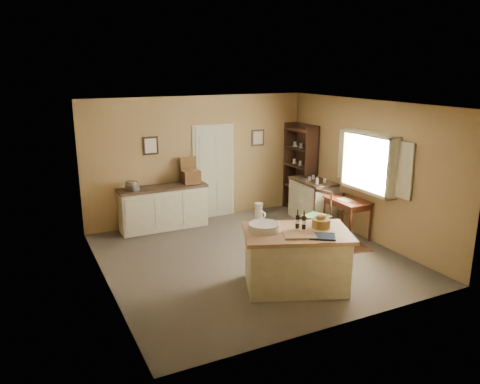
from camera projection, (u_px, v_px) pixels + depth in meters
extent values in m
plane|color=#62554B|center=(251.00, 258.00, 8.33)|extent=(5.00, 5.00, 0.00)
cube|color=olive|center=(198.00, 159.00, 10.14)|extent=(5.00, 0.10, 2.70)
cube|color=olive|center=(345.00, 228.00, 5.81)|extent=(5.00, 0.10, 2.70)
cube|color=olive|center=(102.00, 202.00, 6.91)|extent=(0.10, 5.00, 2.70)
cube|color=olive|center=(366.00, 170.00, 9.04)|extent=(0.10, 5.00, 2.70)
plane|color=silver|center=(252.00, 104.00, 7.63)|extent=(5.00, 5.00, 0.00)
cube|color=#A3A38A|center=(214.00, 171.00, 10.35)|extent=(0.97, 0.06, 2.11)
cube|color=black|center=(151.00, 146.00, 9.58)|extent=(0.32, 0.02, 0.38)
cube|color=beige|center=(151.00, 146.00, 9.57)|extent=(0.24, 0.01, 0.30)
cube|color=black|center=(258.00, 138.00, 10.65)|extent=(0.32, 0.02, 0.38)
cube|color=beige|center=(258.00, 138.00, 10.64)|extent=(0.24, 0.01, 0.30)
cube|color=beige|center=(367.00, 190.00, 8.90)|extent=(0.25, 1.32, 0.06)
cube|color=beige|center=(371.00, 134.00, 8.63)|extent=(0.25, 1.32, 0.06)
cube|color=white|center=(374.00, 162.00, 8.82)|extent=(0.01, 1.20, 1.00)
cube|color=beige|center=(405.00, 171.00, 8.09)|extent=(0.04, 0.35, 1.00)
cube|color=beige|center=(345.00, 155.00, 9.51)|extent=(0.04, 0.35, 1.00)
cube|color=beige|center=(296.00, 261.00, 7.13)|extent=(1.71, 1.41, 0.85)
cube|color=#8D6544|center=(297.00, 233.00, 7.01)|extent=(1.86, 1.55, 0.06)
cylinder|color=white|center=(264.00, 227.00, 7.00)|extent=(0.46, 0.46, 0.11)
cube|color=#8D6544|center=(299.00, 235.00, 6.79)|extent=(0.55, 0.47, 0.03)
cube|color=black|center=(322.00, 236.00, 6.75)|extent=(0.47, 0.45, 0.02)
cylinder|color=olive|center=(321.00, 223.00, 7.13)|extent=(0.28, 0.28, 0.14)
cylinder|color=black|center=(298.00, 219.00, 7.10)|extent=(0.06, 0.06, 0.29)
cylinder|color=black|center=(304.00, 220.00, 7.06)|extent=(0.06, 0.06, 0.29)
cube|color=beige|center=(164.00, 209.00, 9.74)|extent=(1.79, 0.49, 0.85)
cube|color=#332319|center=(163.00, 188.00, 9.62)|extent=(1.83, 0.52, 0.05)
cube|color=#4C2F17|center=(191.00, 177.00, 9.84)|extent=(0.36, 0.27, 0.28)
cylinder|color=#59544F|center=(132.00, 186.00, 9.32)|extent=(0.30, 0.30, 0.18)
cube|color=#4C2516|center=(327.00, 239.00, 9.19)|extent=(1.35, 1.76, 0.01)
cube|color=#3B180E|center=(348.00, 200.00, 9.18)|extent=(0.56, 0.91, 0.03)
cube|color=#3B180E|center=(347.00, 204.00, 9.20)|extent=(0.50, 0.85, 0.10)
cube|color=silver|center=(346.00, 200.00, 9.16)|extent=(0.22, 0.30, 0.01)
cylinder|color=black|center=(344.00, 195.00, 9.44)|extent=(0.05, 0.05, 0.05)
cylinder|color=#3B180E|center=(350.00, 227.00, 8.82)|extent=(0.04, 0.04, 0.72)
cylinder|color=#3B180E|center=(370.00, 223.00, 9.03)|extent=(0.04, 0.04, 0.72)
cylinder|color=#3B180E|center=(324.00, 215.00, 9.54)|extent=(0.04, 0.04, 0.72)
cylinder|color=#3B180E|center=(343.00, 212.00, 9.75)|extent=(0.04, 0.04, 0.72)
cube|color=beige|center=(312.00, 201.00, 10.29)|extent=(0.58, 1.06, 0.85)
cube|color=#332319|center=(313.00, 181.00, 10.17)|extent=(0.61, 1.10, 0.05)
cylinder|color=silver|center=(317.00, 180.00, 10.00)|extent=(0.25, 0.25, 0.09)
cube|color=black|center=(311.00, 172.00, 10.40)|extent=(0.35, 0.04, 2.04)
cube|color=black|center=(290.00, 165.00, 11.16)|extent=(0.35, 0.04, 2.04)
cube|color=black|center=(306.00, 168.00, 10.85)|extent=(0.02, 0.92, 2.04)
cube|color=black|center=(299.00, 208.00, 11.04)|extent=(0.35, 0.88, 0.03)
cube|color=black|center=(300.00, 187.00, 10.90)|extent=(0.35, 0.88, 0.03)
cube|color=black|center=(300.00, 166.00, 10.77)|extent=(0.35, 0.88, 0.03)
cube|color=black|center=(301.00, 149.00, 10.66)|extent=(0.35, 0.88, 0.03)
cube|color=black|center=(301.00, 131.00, 10.56)|extent=(0.35, 0.88, 0.03)
cylinder|color=white|center=(300.00, 164.00, 10.75)|extent=(0.12, 0.12, 0.11)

